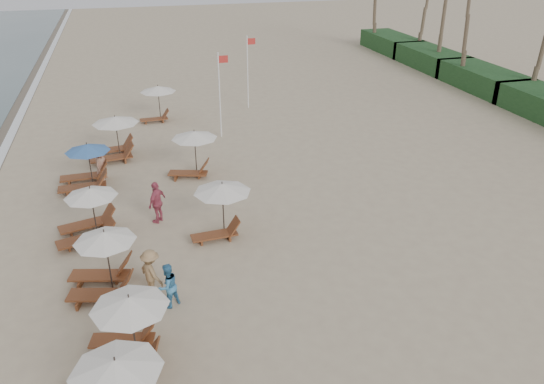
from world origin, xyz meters
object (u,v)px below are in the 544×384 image
object	(u,v)px
inland_station_2	(156,98)
beachgoer_far_b	(100,164)
flag_pole_near	(220,91)
lounger_station_1	(125,328)
lounger_station_3	(86,216)
beachgoer_far_a	(157,202)
inland_station_0	(219,204)
lounger_station_4	(84,169)
beachgoer_mid_b	(151,273)
lounger_station_2	(100,266)
inland_station_1	(192,149)
lounger_station_5	(112,139)
beachgoer_mid_a	(168,286)

from	to	relation	value
inland_station_2	beachgoer_far_b	bearing A→B (deg)	-112.49
inland_station_2	flag_pole_near	world-z (taller)	flag_pole_near
lounger_station_1	lounger_station_3	distance (m)	7.36
beachgoer_far_a	inland_station_0	bearing A→B (deg)	89.41
lounger_station_3	inland_station_2	distance (m)	14.36
lounger_station_4	beachgoer_far_b	bearing A→B (deg)	47.18
beachgoer_far_b	beachgoer_mid_b	bearing A→B (deg)	-148.49
lounger_station_2	lounger_station_4	bearing A→B (deg)	95.64
inland_station_1	flag_pole_near	bearing A→B (deg)	64.75
lounger_station_5	beachgoer_mid_a	distance (m)	13.41
lounger_station_1	lounger_station_5	size ratio (longest dim) A/B	0.88
lounger_station_2	flag_pole_near	bearing A→B (deg)	64.25
beachgoer_mid_b	beachgoer_far_b	bearing A→B (deg)	-21.06
lounger_station_4	lounger_station_5	xyz separation A→B (m)	(1.34, 3.28, 0.16)
lounger_station_1	flag_pole_near	world-z (taller)	flag_pole_near
inland_station_1	beachgoer_mid_a	size ratio (longest dim) A/B	1.73
beachgoer_mid_a	flag_pole_near	xyz separation A→B (m)	(4.59, 15.11, 1.94)
inland_station_2	beachgoer_far_a	distance (m)	13.34
lounger_station_5	lounger_station_3	bearing A→B (deg)	-97.39
lounger_station_2	inland_station_1	world-z (taller)	lounger_station_2
beachgoer_far_b	beachgoer_far_a	bearing A→B (deg)	-133.79
lounger_station_2	inland_station_1	distance (m)	9.60
beachgoer_mid_a	inland_station_0	bearing A→B (deg)	-153.84
inland_station_0	beachgoer_mid_b	xyz separation A→B (m)	(-2.85, -3.04, -0.62)
lounger_station_2	inland_station_2	size ratio (longest dim) A/B	1.02
lounger_station_3	flag_pole_near	world-z (taller)	flag_pole_near
lounger_station_5	beachgoer_mid_b	distance (m)	12.57
lounger_station_3	lounger_station_5	bearing A→B (deg)	82.61
beachgoer_far_a	beachgoer_far_b	xyz separation A→B (m)	(-2.32, 5.09, -0.12)
lounger_station_2	beachgoer_mid_a	bearing A→B (deg)	-33.98
lounger_station_1	lounger_station_4	size ratio (longest dim) A/B	0.95
inland_station_0	flag_pole_near	size ratio (longest dim) A/B	0.52
beachgoer_far_a	lounger_station_4	bearing A→B (deg)	-105.83
beachgoer_mid_a	beachgoer_far_b	distance (m)	11.02
lounger_station_2	inland_station_0	xyz separation A→B (m)	(4.43, 2.46, 0.44)
inland_station_0	lounger_station_3	bearing A→B (deg)	165.11
lounger_station_4	inland_station_0	size ratio (longest dim) A/B	1.02
inland_station_2	beachgoer_mid_a	xyz separation A→B (m)	(-1.21, -19.00, -0.72)
inland_station_2	beachgoer_mid_a	size ratio (longest dim) A/B	1.62
lounger_station_1	beachgoer_mid_a	world-z (taller)	lounger_station_1
lounger_station_3	beachgoer_mid_b	world-z (taller)	lounger_station_3
lounger_station_2	flag_pole_near	distance (m)	15.34
lounger_station_5	inland_station_2	bearing A→B (deg)	64.03
beachgoer_mid_b	flag_pole_near	bearing A→B (deg)	-50.24
lounger_station_5	beachgoer_mid_b	xyz separation A→B (m)	(1.10, -12.52, -0.27)
lounger_station_4	flag_pole_near	world-z (taller)	flag_pole_near
lounger_station_1	inland_station_0	xyz separation A→B (m)	(3.74, 5.92, 0.38)
inland_station_2	beachgoer_mid_a	world-z (taller)	inland_station_2
lounger_station_4	beachgoer_far_a	bearing A→B (deg)	-54.96
lounger_station_5	beachgoer_far_a	xyz separation A→B (m)	(1.69, -7.60, -0.19)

